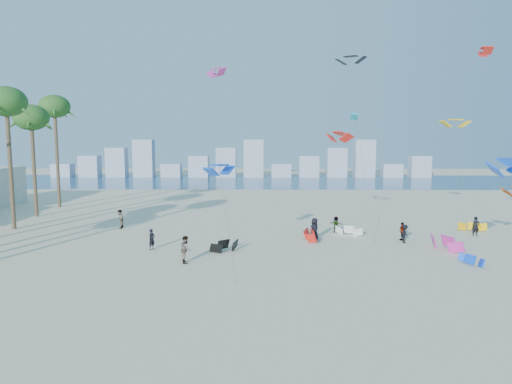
{
  "coord_description": "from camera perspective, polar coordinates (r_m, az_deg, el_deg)",
  "views": [
    {
      "loc": [
        3.59,
        -20.0,
        8.81
      ],
      "look_at": [
        3.0,
        16.0,
        4.5
      ],
      "focal_mm": 31.82,
      "sensor_mm": 36.0,
      "label": 1
    }
  ],
  "objects": [
    {
      "name": "ground",
      "position": [
        22.15,
        -8.84,
        -16.7
      ],
      "size": [
        220.0,
        220.0,
        0.0
      ],
      "primitive_type": "plane",
      "color": "beige",
      "rests_on": "ground"
    },
    {
      "name": "ocean",
      "position": [
        92.49,
        -1.29,
        1.36
      ],
      "size": [
        220.0,
        220.0,
        0.0
      ],
      "primitive_type": "plane",
      "color": "navy",
      "rests_on": "ground"
    },
    {
      "name": "kitesurfer_near",
      "position": [
        36.96,
        -12.96,
        -5.82
      ],
      "size": [
        0.65,
        0.72,
        1.66
      ],
      "primitive_type": "imported",
      "rotation": [
        0.0,
        0.0,
        1.03
      ],
      "color": "black",
      "rests_on": "ground"
    },
    {
      "name": "kitesurfer_mid",
      "position": [
        32.71,
        -8.83,
        -7.14
      ],
      "size": [
        0.95,
        1.1,
        1.93
      ],
      "primitive_type": "imported",
      "rotation": [
        0.0,
        0.0,
        1.84
      ],
      "color": "gray",
      "rests_on": "ground"
    },
    {
      "name": "kitesurfers_far",
      "position": [
        41.25,
        6.76,
        -4.33
      ],
      "size": [
        33.88,
        6.77,
        1.93
      ],
      "color": "black",
      "rests_on": "ground"
    },
    {
      "name": "grounded_kites",
      "position": [
        39.28,
        15.46,
        -5.73
      ],
      "size": [
        25.74,
        13.39,
        1.03
      ],
      "color": "black",
      "rests_on": "ground"
    },
    {
      "name": "flying_kites",
      "position": [
        43.05,
        15.76,
        10.51
      ],
      "size": [
        33.46,
        29.56,
        18.55
      ],
      "color": "blue",
      "rests_on": "ground"
    },
    {
      "name": "distant_skyline",
      "position": [
        102.27,
        -1.75,
        3.62
      ],
      "size": [
        85.0,
        3.0,
        8.4
      ],
      "color": "#9EADBF",
      "rests_on": "ground"
    }
  ]
}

